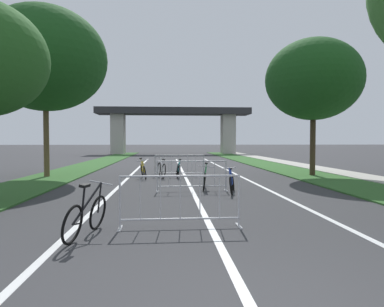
% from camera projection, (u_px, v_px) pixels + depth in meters
% --- Properties ---
extents(grass_verge_left, '(2.60, 51.96, 0.05)m').
position_uv_depth(grass_verge_left, '(89.00, 166.00, 23.96)').
color(grass_verge_left, '#2D5B26').
rests_on(grass_verge_left, ground).
extents(grass_verge_right, '(2.60, 51.96, 0.05)m').
position_uv_depth(grass_verge_right, '(266.00, 165.00, 24.84)').
color(grass_verge_right, '#2D5B26').
rests_on(grass_verge_right, ground).
extents(sidewalk_path_right, '(1.62, 51.96, 0.08)m').
position_uv_depth(sidewalk_path_right, '(295.00, 164.00, 24.99)').
color(sidewalk_path_right, '#ADA89E').
rests_on(sidewalk_path_right, ground).
extents(lane_stripe_center, '(0.14, 30.06, 0.01)m').
position_uv_depth(lane_stripe_center, '(184.00, 174.00, 18.19)').
color(lane_stripe_center, silver).
rests_on(lane_stripe_center, ground).
extents(lane_stripe_right_lane, '(0.14, 30.06, 0.01)m').
position_uv_depth(lane_stripe_right_lane, '(235.00, 174.00, 18.38)').
color(lane_stripe_right_lane, silver).
rests_on(lane_stripe_right_lane, ground).
extents(lane_stripe_left_lane, '(0.14, 30.06, 0.01)m').
position_uv_depth(lane_stripe_left_lane, '(132.00, 174.00, 18.00)').
color(lane_stripe_left_lane, silver).
rests_on(lane_stripe_left_lane, ground).
extents(overpass_bridge, '(19.90, 3.78, 5.99)m').
position_uv_depth(overpass_bridge, '(174.00, 121.00, 45.86)').
color(overpass_bridge, '#2D2D30').
rests_on(overpass_bridge, ground).
extents(tree_left_oak_near, '(5.68, 5.68, 7.94)m').
position_uv_depth(tree_left_oak_near, '(45.00, 59.00, 16.27)').
color(tree_left_oak_near, brown).
rests_on(tree_left_oak_near, ground).
extents(tree_right_pine_near, '(4.62, 4.62, 6.66)m').
position_uv_depth(tree_right_pine_near, '(314.00, 80.00, 16.95)').
color(tree_right_pine_near, '#3D2D1E').
rests_on(tree_right_pine_near, ground).
extents(crowd_barrier_nearest, '(2.42, 0.47, 1.05)m').
position_uv_depth(crowd_barrier_nearest, '(180.00, 202.00, 6.90)').
color(crowd_barrier_nearest, '#ADADB2').
rests_on(crowd_barrier_nearest, ground).
extents(crowd_barrier_second, '(2.43, 0.53, 1.05)m').
position_uv_depth(crowd_barrier_second, '(192.00, 176.00, 11.90)').
color(crowd_barrier_second, '#ADADB2').
rests_on(crowd_barrier_second, ground).
extents(crowd_barrier_third, '(2.42, 0.51, 1.05)m').
position_uv_depth(crowd_barrier_third, '(179.00, 166.00, 16.84)').
color(crowd_barrier_third, '#ADADB2').
rests_on(crowd_barrier_third, ground).
extents(bicycle_silver_0, '(0.57, 1.66, 0.97)m').
position_uv_depth(bicycle_silver_0, '(161.00, 169.00, 16.38)').
color(bicycle_silver_0, black).
rests_on(bicycle_silver_0, ground).
extents(bicycle_green_1, '(0.55, 1.71, 0.95)m').
position_uv_depth(bicycle_green_1, '(204.00, 179.00, 12.47)').
color(bicycle_green_1, black).
rests_on(bicycle_green_1, ground).
extents(bicycle_black_2, '(0.69, 1.66, 0.99)m').
position_uv_depth(bicycle_black_2, '(86.00, 216.00, 6.27)').
color(bicycle_black_2, black).
rests_on(bicycle_black_2, ground).
extents(bicycle_yellow_3, '(0.53, 1.69, 0.94)m').
position_uv_depth(bicycle_yellow_3, '(143.00, 170.00, 16.13)').
color(bicycle_yellow_3, black).
rests_on(bicycle_yellow_3, ground).
extents(bicycle_blue_4, '(0.65, 1.58, 0.90)m').
position_uv_depth(bicycle_blue_4, '(232.00, 183.00, 11.57)').
color(bicycle_blue_4, black).
rests_on(bicycle_blue_4, ground).
extents(bicycle_teal_5, '(0.55, 1.61, 0.90)m').
position_uv_depth(bicycle_teal_5, '(178.00, 170.00, 16.41)').
color(bicycle_teal_5, black).
rests_on(bicycle_teal_5, ground).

